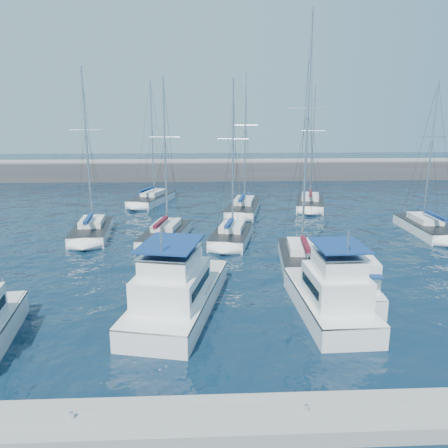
{
  "coord_description": "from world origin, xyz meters",
  "views": [
    {
      "loc": [
        -3.47,
        -23.98,
        10.49
      ],
      "look_at": [
        -2.01,
        6.62,
        3.0
      ],
      "focal_mm": 35.0,
      "sensor_mm": 36.0,
      "label": 1
    }
  ],
  "objects_px": {
    "motor_yacht_stbd_outer": "(353,284)",
    "sailboat_mid_a": "(92,230)",
    "sailboat_mid_b": "(165,234)",
    "sailboat_mid_c": "(231,236)",
    "sailboat_back_c": "(310,203)",
    "sailboat_mid_d": "(303,257)",
    "motor_yacht_stbd_inner": "(331,297)",
    "sailboat_mid_e": "(426,227)",
    "sailboat_back_b": "(243,208)",
    "motor_yacht_port_inner": "(177,293)",
    "sailboat_back_a": "(152,199)"
  },
  "relations": [
    {
      "from": "sailboat_mid_d",
      "to": "motor_yacht_stbd_inner",
      "type": "bearing_deg",
      "value": -86.38
    },
    {
      "from": "motor_yacht_port_inner",
      "to": "sailboat_mid_d",
      "type": "relative_size",
      "value": 0.61
    },
    {
      "from": "sailboat_mid_c",
      "to": "sailboat_mid_e",
      "type": "relative_size",
      "value": 1.0
    },
    {
      "from": "sailboat_mid_d",
      "to": "sailboat_back_a",
      "type": "distance_m",
      "value": 27.9
    },
    {
      "from": "sailboat_mid_c",
      "to": "sailboat_back_b",
      "type": "bearing_deg",
      "value": 92.81
    },
    {
      "from": "motor_yacht_port_inner",
      "to": "sailboat_mid_e",
      "type": "relative_size",
      "value": 0.78
    },
    {
      "from": "sailboat_mid_d",
      "to": "sailboat_back_a",
      "type": "relative_size",
      "value": 1.19
    },
    {
      "from": "sailboat_mid_c",
      "to": "sailboat_back_b",
      "type": "height_order",
      "value": "sailboat_back_b"
    },
    {
      "from": "sailboat_back_c",
      "to": "sailboat_back_b",
      "type": "bearing_deg",
      "value": -150.82
    },
    {
      "from": "sailboat_mid_a",
      "to": "sailboat_mid_e",
      "type": "relative_size",
      "value": 1.08
    },
    {
      "from": "motor_yacht_stbd_inner",
      "to": "sailboat_back_c",
      "type": "height_order",
      "value": "sailboat_back_c"
    },
    {
      "from": "sailboat_mid_b",
      "to": "sailboat_back_a",
      "type": "bearing_deg",
      "value": 110.19
    },
    {
      "from": "sailboat_mid_b",
      "to": "sailboat_mid_e",
      "type": "relative_size",
      "value": 1.01
    },
    {
      "from": "sailboat_mid_a",
      "to": "sailboat_mid_b",
      "type": "xyz_separation_m",
      "value": [
        6.79,
        -1.64,
        -0.01
      ]
    },
    {
      "from": "sailboat_mid_a",
      "to": "sailboat_back_c",
      "type": "xyz_separation_m",
      "value": [
        22.9,
        11.95,
        -0.01
      ]
    },
    {
      "from": "motor_yacht_port_inner",
      "to": "sailboat_mid_e",
      "type": "distance_m",
      "value": 27.54
    },
    {
      "from": "sailboat_mid_a",
      "to": "sailboat_mid_b",
      "type": "bearing_deg",
      "value": -19.29
    },
    {
      "from": "motor_yacht_stbd_inner",
      "to": "sailboat_back_b",
      "type": "relative_size",
      "value": 0.54
    },
    {
      "from": "sailboat_back_c",
      "to": "sailboat_mid_c",
      "type": "bearing_deg",
      "value": -111.93
    },
    {
      "from": "sailboat_mid_c",
      "to": "motor_yacht_stbd_inner",
      "type": "bearing_deg",
      "value": -60.48
    },
    {
      "from": "sailboat_mid_b",
      "to": "sailboat_mid_c",
      "type": "xyz_separation_m",
      "value": [
        5.74,
        -0.89,
        0.02
      ]
    },
    {
      "from": "motor_yacht_stbd_outer",
      "to": "sailboat_mid_b",
      "type": "xyz_separation_m",
      "value": [
        -12.12,
        13.43,
        -0.43
      ]
    },
    {
      "from": "sailboat_mid_e",
      "to": "sailboat_mid_a",
      "type": "bearing_deg",
      "value": -178.3
    },
    {
      "from": "sailboat_mid_b",
      "to": "sailboat_mid_c",
      "type": "height_order",
      "value": "sailboat_mid_b"
    },
    {
      "from": "sailboat_mid_b",
      "to": "sailboat_mid_c",
      "type": "bearing_deg",
      "value": 1.15
    },
    {
      "from": "sailboat_mid_c",
      "to": "sailboat_mid_e",
      "type": "bearing_deg",
      "value": 19.89
    },
    {
      "from": "motor_yacht_stbd_inner",
      "to": "motor_yacht_stbd_outer",
      "type": "distance_m",
      "value": 2.96
    },
    {
      "from": "sailboat_mid_c",
      "to": "sailboat_mid_e",
      "type": "height_order",
      "value": "sailboat_mid_e"
    },
    {
      "from": "motor_yacht_port_inner",
      "to": "sailboat_mid_d",
      "type": "distance_m",
      "value": 11.59
    },
    {
      "from": "motor_yacht_stbd_inner",
      "to": "sailboat_back_c",
      "type": "relative_size",
      "value": 0.58
    },
    {
      "from": "sailboat_mid_a",
      "to": "motor_yacht_port_inner",
      "type": "bearing_deg",
      "value": -67.92
    },
    {
      "from": "sailboat_mid_c",
      "to": "sailboat_mid_d",
      "type": "height_order",
      "value": "sailboat_mid_d"
    },
    {
      "from": "sailboat_mid_a",
      "to": "sailboat_back_a",
      "type": "bearing_deg",
      "value": 70.92
    },
    {
      "from": "sailboat_mid_e",
      "to": "sailboat_back_a",
      "type": "bearing_deg",
      "value": 152.06
    },
    {
      "from": "sailboat_back_c",
      "to": "sailboat_mid_d",
      "type": "bearing_deg",
      "value": -91.31
    },
    {
      "from": "sailboat_back_a",
      "to": "motor_yacht_stbd_outer",
      "type": "bearing_deg",
      "value": -45.5
    },
    {
      "from": "motor_yacht_stbd_outer",
      "to": "sailboat_mid_e",
      "type": "bearing_deg",
      "value": 56.7
    },
    {
      "from": "motor_yacht_stbd_outer",
      "to": "sailboat_mid_a",
      "type": "height_order",
      "value": "sailboat_mid_a"
    },
    {
      "from": "motor_yacht_stbd_inner",
      "to": "sailboat_back_c",
      "type": "bearing_deg",
      "value": 76.87
    },
    {
      "from": "motor_yacht_stbd_inner",
      "to": "sailboat_back_a",
      "type": "bearing_deg",
      "value": 110.38
    },
    {
      "from": "sailboat_back_a",
      "to": "motor_yacht_stbd_inner",
      "type": "bearing_deg",
      "value": -49.94
    },
    {
      "from": "sailboat_mid_b",
      "to": "sailboat_back_a",
      "type": "xyz_separation_m",
      "value": [
        -3.11,
        17.2,
        0.01
      ]
    },
    {
      "from": "sailboat_mid_b",
      "to": "sailboat_mid_e",
      "type": "distance_m",
      "value": 24.21
    },
    {
      "from": "sailboat_back_b",
      "to": "sailboat_mid_c",
      "type": "bearing_deg",
      "value": -88.38
    },
    {
      "from": "motor_yacht_port_inner",
      "to": "motor_yacht_stbd_outer",
      "type": "xyz_separation_m",
      "value": [
        10.25,
        1.34,
        -0.19
      ]
    },
    {
      "from": "motor_yacht_port_inner",
      "to": "motor_yacht_stbd_outer",
      "type": "distance_m",
      "value": 10.34
    },
    {
      "from": "motor_yacht_stbd_outer",
      "to": "sailboat_back_b",
      "type": "bearing_deg",
      "value": 105.48
    },
    {
      "from": "sailboat_mid_a",
      "to": "sailboat_mid_b",
      "type": "relative_size",
      "value": 1.07
    },
    {
      "from": "motor_yacht_stbd_outer",
      "to": "sailboat_back_a",
      "type": "bearing_deg",
      "value": 122.25
    },
    {
      "from": "sailboat_mid_b",
      "to": "sailboat_mid_e",
      "type": "height_order",
      "value": "sailboat_mid_b"
    }
  ]
}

